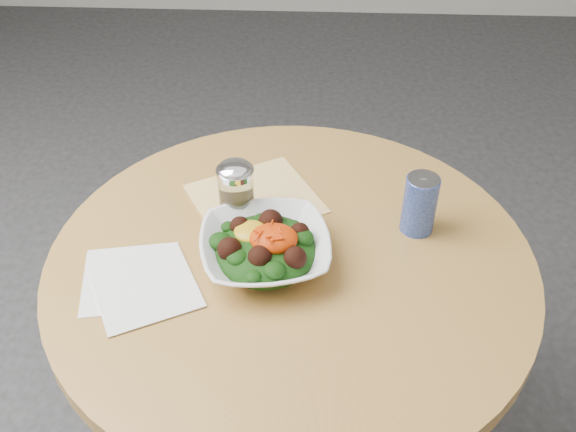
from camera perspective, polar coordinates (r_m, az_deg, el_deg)
The scene contains 7 objects.
table at distance 1.33m, azimuth 0.23°, elevation -9.68°, with size 0.90×0.90×0.75m.
cloth_napkin at distance 1.31m, azimuth -2.93°, elevation 1.55°, with size 0.24×0.22×0.00m, color orange.
paper_napkins at distance 1.16m, azimuth -13.16°, elevation -5.81°, with size 0.24×0.23×0.00m.
salad_bowl at distance 1.15m, azimuth -2.03°, elevation -2.86°, with size 0.27×0.27×0.09m.
fork at distance 1.20m, azimuth -5.30°, elevation -2.48°, with size 0.11×0.19×0.00m.
spice_shaker at distance 1.23m, azimuth -4.62°, elevation 2.13°, with size 0.07×0.07×0.13m.
beverage_can at distance 1.23m, azimuth 11.62°, elevation 1.05°, with size 0.06×0.06×0.12m.
Camera 1 is at (0.04, -0.86, 1.56)m, focal length 40.00 mm.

